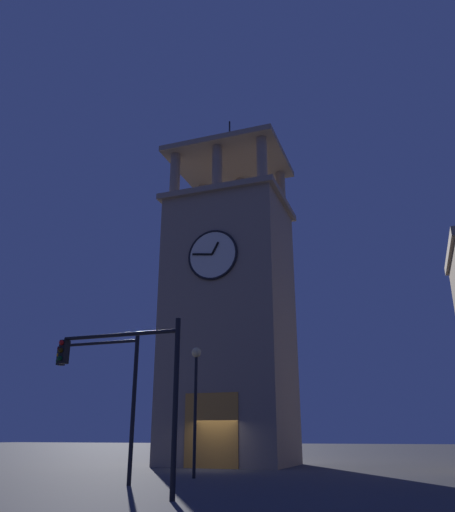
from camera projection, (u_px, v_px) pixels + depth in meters
ground_plane at (210, 470)px, 26.65m from camera, size 200.00×200.00×0.00m
clocktower at (230, 317)px, 33.38m from camera, size 8.11×6.89×24.18m
traffic_signal_near at (108, 380)px, 19.75m from camera, size 3.71×0.41×5.53m
traffic_signal_mid at (132, 374)px, 15.39m from camera, size 4.24×0.41×5.05m
street_lamp at (196, 386)px, 22.43m from camera, size 0.44×0.44×5.46m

